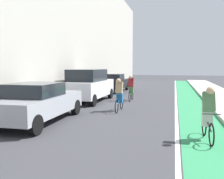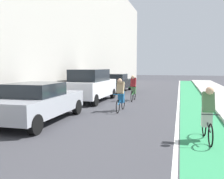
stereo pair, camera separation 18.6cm
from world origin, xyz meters
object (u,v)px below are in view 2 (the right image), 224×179
object	(u,v)px
parked_sedan_silver	(38,102)
parked_suv_white	(91,85)
cyclist_far	(133,88)
parked_sedan_black	(116,82)
cyclist_mid	(208,114)
cyclist_trailing	(121,94)

from	to	relation	value
parked_sedan_silver	parked_suv_white	xyz separation A→B (m)	(-0.00, 5.79, 0.23)
parked_sedan_silver	cyclist_far	bearing A→B (deg)	69.99
parked_sedan_black	parked_sedan_silver	bearing A→B (deg)	-89.99
parked_sedan_silver	cyclist_far	xyz separation A→B (m)	(2.47, 6.79, 0.02)
parked_sedan_silver	parked_suv_white	size ratio (longest dim) A/B	1.00
cyclist_mid	cyclist_trailing	bearing A→B (deg)	131.81
parked_sedan_black	parked_suv_white	bearing A→B (deg)	-90.01
cyclist_far	cyclist_trailing	bearing A→B (deg)	-88.72
cyclist_trailing	parked_suv_white	bearing A→B (deg)	133.24
parked_sedan_silver	parked_suv_white	distance (m)	5.79
cyclist_mid	parked_sedan_silver	bearing A→B (deg)	171.86
parked_suv_white	cyclist_trailing	size ratio (longest dim) A/B	2.74
cyclist_mid	cyclist_far	xyz separation A→B (m)	(-3.60, 7.66, 0.00)
parked_suv_white	cyclist_trailing	distance (m)	3.74
cyclist_trailing	parked_sedan_silver	bearing A→B (deg)	-129.82
parked_sedan_black	cyclist_far	xyz separation A→B (m)	(2.47, -5.11, 0.02)
parked_sedan_silver	parked_sedan_black	bearing A→B (deg)	90.01
cyclist_far	parked_sedan_black	bearing A→B (deg)	115.83
cyclist_mid	cyclist_far	bearing A→B (deg)	115.20
parked_suv_white	cyclist_mid	distance (m)	9.02
parked_suv_white	parked_sedan_black	xyz separation A→B (m)	(0.00, 6.11, -0.23)
cyclist_far	parked_suv_white	bearing A→B (deg)	-157.95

